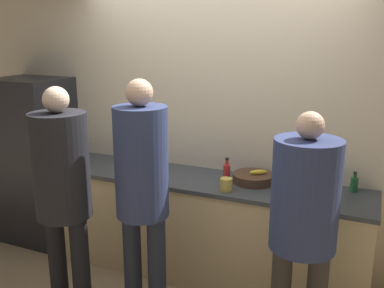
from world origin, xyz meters
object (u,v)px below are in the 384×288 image
Objects in this scene: person_left at (63,185)px; cup_yellow at (226,185)px; bottle_red at (227,171)px; fruit_bowl at (253,178)px; bottle_clear at (334,192)px; bottle_green at (354,184)px; person_right at (304,213)px; person_center at (142,184)px; refrigerator at (35,160)px; utensil_crock at (140,154)px; cup_white at (282,193)px.

person_left reaches higher than cup_yellow.
person_left reaches higher than bottle_red.
person_left is 1.34m from bottle_red.
cup_yellow is at bearing -117.26° from fruit_bowl.
bottle_green is at bearing 65.58° from bottle_clear.
person_right reaches higher than bottle_red.
fruit_bowl is 2.13× the size of bottle_green.
person_center is at bearing -173.99° from person_right.
person_center is at bearing -123.61° from cup_yellow.
person_left is 2.19m from bottle_green.
utensil_crock is at bearing 10.69° from refrigerator.
refrigerator is 2.93m from bottle_clear.
person_center reaches higher than bottle_green.
bottle_green is (0.13, 0.28, -0.01)m from bottle_clear.
person_right is at bearing 6.01° from person_center.
person_left is 7.17× the size of utensil_crock.
person_center reaches higher than cup_white.
person_center is 5.35× the size of fruit_bowl.
bottle_clear is (2.92, -0.08, 0.14)m from refrigerator.
person_center reaches higher than bottle_red.
person_center is 17.88× the size of cup_yellow.
utensil_crock is at bearing 179.44° from bottle_green.
refrigerator is 0.92× the size of person_center.
person_left reaches higher than refrigerator.
fruit_bowl is 0.78m from bottle_green.
person_left is 1.06× the size of person_right.
bottle_green is 1.79× the size of cup_white.
bottle_clear is (1.72, 0.90, -0.10)m from person_left.
fruit_bowl is 1.38× the size of utensil_crock.
bottle_clear is (0.65, -0.16, 0.04)m from fruit_bowl.
person_right is at bearing -35.97° from cup_yellow.
person_center reaches higher than bottle_clear.
person_right reaches higher than bottle_green.
person_left is 1.20m from utensil_crock.
person_right is at bearing -64.82° from cup_white.
bottle_red is at bearing 156.96° from cup_white.
bottle_red reaches higher than fruit_bowl.
bottle_red is at bearing 69.10° from person_center.
cup_white is at bearing -40.87° from fruit_bowl.
person_center is at bearing -121.72° from fruit_bowl.
refrigerator reaches higher than person_right.
refrigerator is at bearing -169.31° from utensil_crock.
cup_white is at bearing -142.75° from bottle_green.
refrigerator is 8.61× the size of bottle_red.
person_right is 8.55× the size of bottle_red.
bottle_red is 1.91× the size of cup_yellow.
person_center is 1.08m from person_right.
bottle_clear is (1.19, 0.71, -0.12)m from person_center.
fruit_bowl is at bearing 165.90° from bottle_clear.
person_left is 17.33× the size of cup_yellow.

